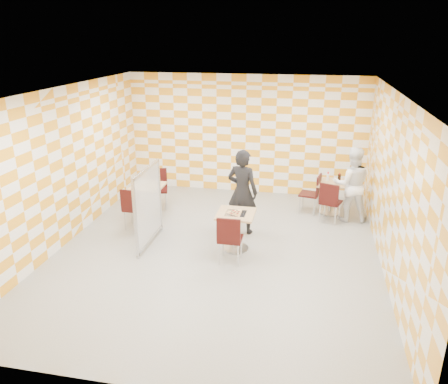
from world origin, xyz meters
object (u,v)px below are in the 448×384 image
main_table (236,225)px  man_white (351,184)px  soda_bottle (339,178)px  empty_table (148,196)px  chair_second_front (330,199)px  chair_main_front (230,236)px  chair_empty_near (133,206)px  partition (148,206)px  second_table (331,192)px  sport_bottle (328,177)px  man_dark (242,192)px  chair_second_side (314,191)px  chair_empty_far (158,185)px

main_table → man_white: size_ratio=0.45×
soda_bottle → empty_table: bearing=-166.1°
chair_second_front → soda_bottle: soda_bottle is taller
chair_main_front → chair_empty_near: 2.47m
chair_main_front → partition: 1.79m
main_table → chair_second_front: bearing=42.3°
chair_second_front → soda_bottle: size_ratio=4.02×
main_table → second_table: same height
chair_main_front → sport_bottle: bearing=59.1°
man_dark → chair_main_front: bearing=104.2°
partition → chair_main_front: bearing=-16.9°
chair_second_side → partition: size_ratio=0.60×
empty_table → soda_bottle: size_ratio=3.26×
man_dark → sport_bottle: 2.30m
chair_empty_near → man_white: (4.47, 1.44, 0.29)m
chair_main_front → chair_second_side: size_ratio=1.00×
chair_empty_near → man_white: bearing=17.9°
second_table → chair_empty_near: size_ratio=0.81×
main_table → chair_main_front: (-0.01, -0.59, 0.04)m
main_table → chair_empty_far: size_ratio=0.81×
chair_empty_near → man_dark: bearing=9.1°
soda_bottle → chair_main_front: bearing=-125.5°
main_table → chair_main_front: 0.59m
chair_second_side → sport_bottle: bearing=34.0°
chair_main_front → partition: bearing=163.1°
chair_main_front → chair_empty_far: (-2.17, 2.40, 0.00)m
chair_main_front → soda_bottle: 3.44m
second_table → partition: partition is taller
chair_main_front → man_white: (2.23, 2.48, 0.29)m
main_table → sport_bottle: bearing=53.2°
partition → man_white: man_white is taller
chair_second_front → chair_main_front: bearing=-129.0°
man_dark → man_white: man_dark is taller
man_white → chair_main_front: bearing=43.1°
chair_empty_far → empty_table: bearing=-91.4°
main_table → chair_main_front: size_ratio=0.81×
empty_table → partition: size_ratio=0.48×
empty_table → sport_bottle: (3.92, 1.15, 0.33)m
second_table → chair_second_front: bearing=-95.0°
main_table → man_dark: man_dark is taller
man_dark → chair_empty_far: bearing=-10.6°
second_table → chair_empty_far: chair_empty_far is taller
empty_table → chair_main_front: 2.80m
main_table → man_white: man_white is taller
sport_bottle → chair_empty_far: bearing=-172.6°
man_white → sport_bottle: bearing=-45.7°
second_table → chair_second_front: size_ratio=0.81×
empty_table → chair_second_side: 3.75m
chair_second_side → soda_bottle: bearing=8.9°
partition → soda_bottle: partition is taller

